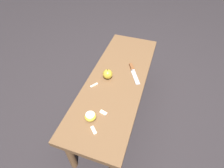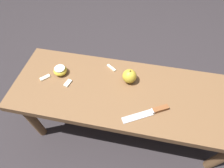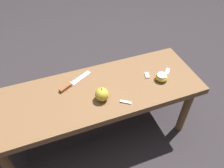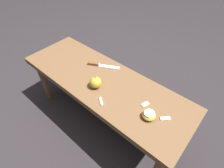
{
  "view_description": "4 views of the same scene",
  "coord_description": "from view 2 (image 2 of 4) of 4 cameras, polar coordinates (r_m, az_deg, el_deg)",
  "views": [
    {
      "loc": [
        0.93,
        0.27,
        1.41
      ],
      "look_at": [
        0.09,
        -0.01,
        0.49
      ],
      "focal_mm": 28.0,
      "sensor_mm": 36.0,
      "label": 1
    },
    {
      "loc": [
        -0.01,
        0.52,
        1.22
      ],
      "look_at": [
        0.09,
        -0.01,
        0.49
      ],
      "focal_mm": 28.0,
      "sensor_mm": 36.0,
      "label": 2
    },
    {
      "loc": [
        -0.22,
        -0.84,
        1.37
      ],
      "look_at": [
        0.09,
        -0.01,
        0.49
      ],
      "focal_mm": 35.0,
      "sensor_mm": 36.0,
      "label": 3
    },
    {
      "loc": [
        0.61,
        -0.6,
        1.26
      ],
      "look_at": [
        0.09,
        -0.01,
        0.49
      ],
      "focal_mm": 28.0,
      "sensor_mm": 36.0,
      "label": 4
    }
  ],
  "objects": [
    {
      "name": "apple_slice_near_knife",
      "position": [
        1.04,
        -20.91,
        2.16
      ],
      "size": [
        0.05,
        0.05,
        0.01
      ],
      "color": "white",
      "rests_on": "wooden_bench"
    },
    {
      "name": "ground_plane",
      "position": [
        1.32,
        4.01,
        -13.59
      ],
      "size": [
        8.0,
        8.0,
        0.0
      ],
      "primitive_type": "plane",
      "color": "#2D282B"
    },
    {
      "name": "knife",
      "position": [
        0.87,
        13.17,
        -8.68
      ],
      "size": [
        0.22,
        0.14,
        0.02
      ],
      "rotation": [
        0.0,
        0.0,
        0.5
      ],
      "color": "#B7BABF",
      "rests_on": "wooden_bench"
    },
    {
      "name": "apple_slice_center",
      "position": [
        1.01,
        -0.23,
        5.32
      ],
      "size": [
        0.06,
        0.05,
        0.01
      ],
      "color": "white",
      "rests_on": "wooden_bench"
    },
    {
      "name": "apple_slice_near_bowl",
      "position": [
        0.97,
        -14.22,
        0.3
      ],
      "size": [
        0.04,
        0.05,
        0.01
      ],
      "color": "white",
      "rests_on": "wooden_bench"
    },
    {
      "name": "apple_cut",
      "position": [
        1.02,
        -16.52,
        4.24
      ],
      "size": [
        0.07,
        0.07,
        0.04
      ],
      "color": "gold",
      "rests_on": "wooden_bench"
    },
    {
      "name": "apple_whole",
      "position": [
        0.93,
        5.72,
        2.57
      ],
      "size": [
        0.08,
        0.08,
        0.09
      ],
      "color": "gold",
      "rests_on": "wooden_bench"
    },
    {
      "name": "wooden_bench",
      "position": [
        0.97,
        5.35,
        -4.38
      ],
      "size": [
        1.25,
        0.43,
        0.46
      ],
      "color": "brown",
      "rests_on": "ground_plane"
    }
  ]
}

